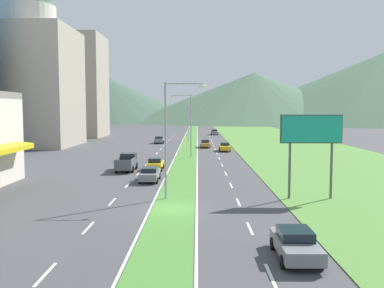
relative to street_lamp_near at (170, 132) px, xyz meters
The scene contains 51 objects.
ground_plane 6.67m from the street_lamp_near, 82.71° to the right, with size 600.00×600.00×0.00m, color #424244.
grass_median 56.68m from the street_lamp_near, 89.53° to the left, with size 3.20×240.00×0.06m, color #477F33.
grass_verge_right 60.47m from the street_lamp_near, 69.53° to the left, with size 24.00×240.00×0.06m, color #518438.
lane_dash_left_1 17.64m from the street_lamp_near, 106.10° to the right, with size 0.16×2.80×0.01m, color silver.
lane_dash_left_2 11.22m from the street_lamp_near, 118.49° to the right, with size 0.16×2.80×0.01m, color silver.
lane_dash_left_3 7.34m from the street_lamp_near, 167.47° to the right, with size 0.16×2.80×0.01m, color silver.
lane_dash_left_4 9.75m from the street_lamp_near, 125.57° to the left, with size 0.16×2.80×0.01m, color silver.
lane_dash_left_5 15.78m from the street_lamp_near, 108.33° to the left, with size 0.16×2.80×0.01m, color silver.
lane_dash_left_6 22.72m from the street_lamp_near, 102.16° to the left, with size 0.16×2.80×0.01m, color silver.
lane_dash_left_7 29.95m from the street_lamp_near, 99.08° to the left, with size 0.16×2.80×0.01m, color silver.
lane_dash_left_8 37.29m from the street_lamp_near, 97.23° to the left, with size 0.16×2.80×0.01m, color silver.
lane_dash_left_9 44.69m from the street_lamp_near, 96.01° to the left, with size 0.16×2.80×0.01m, color silver.
lane_dash_left_10 52.12m from the street_lamp_near, 95.14° to the left, with size 0.16×2.80×0.01m, color silver.
lane_dash_left_11 59.58m from the street_lamp_near, 94.49° to the left, with size 0.16×2.80×0.01m, color silver.
lane_dash_left_12 67.05m from the street_lamp_near, 93.98° to the left, with size 0.16×2.80×0.01m, color silver.
lane_dash_left_13 74.53m from the street_lamp_near, 93.58° to the left, with size 0.16×2.80×0.01m, color silver.
lane_dash_left_14 82.01m from the street_lamp_near, 93.25° to the left, with size 0.16×2.80×0.01m, color silver.
lane_dash_left_15 89.51m from the street_lamp_near, 92.98° to the left, with size 0.16×2.80×0.01m, color silver.
lane_dash_right_1 17.90m from the street_lamp_near, 70.92° to the right, with size 0.16×2.80×0.01m, color silver.
lane_dash_right_2 11.63m from the street_lamp_near, 56.97° to the right, with size 0.16×2.80×0.01m, color silver.
lane_dash_right_3 7.96m from the street_lamp_near, 10.51° to the right, with size 0.16×2.80×0.01m, color silver.
lane_dash_right_4 10.21m from the street_lamp_near, 49.41° to the left, with size 0.16×2.80×0.01m, color silver.
lane_dash_right_5 16.08m from the street_lamp_near, 68.35° to the left, with size 0.16×2.80×0.01m, color silver.
lane_dash_right_6 22.93m from the street_lamp_near, 75.52° to the left, with size 0.16×2.80×0.01m, color silver.
lane_dash_right_7 30.10m from the street_lamp_near, 79.17° to the left, with size 0.16×2.80×0.01m, color silver.
lane_dash_right_8 37.41m from the street_lamp_near, 81.36° to the left, with size 0.16×2.80×0.01m, color silver.
lane_dash_right_9 44.79m from the street_lamp_near, 82.81° to the left, with size 0.16×2.80×0.01m, color silver.
lane_dash_right_10 52.21m from the street_lamp_near, 83.85° to the left, with size 0.16×2.80×0.01m, color silver.
lane_dash_right_11 59.65m from the street_lamp_near, 84.63° to the left, with size 0.16×2.80×0.01m, color silver.
lane_dash_right_12 67.12m from the street_lamp_near, 85.23° to the left, with size 0.16×2.80×0.01m, color silver.
lane_dash_right_13 74.59m from the street_lamp_near, 85.71° to the left, with size 0.16×2.80×0.01m, color silver.
lane_dash_right_14 82.07m from the street_lamp_near, 86.11° to the left, with size 0.16×2.80×0.01m, color silver.
lane_dash_right_15 89.56m from the street_lamp_near, 86.43° to the left, with size 0.16×2.80×0.01m, color silver.
edge_line_median_left 56.70m from the street_lamp_near, 91.31° to the left, with size 0.16×240.00×0.01m, color silver.
edge_line_median_right 56.73m from the street_lamp_near, 87.76° to the left, with size 0.16×240.00×0.01m, color silver.
domed_building 60.67m from the street_lamp_near, 121.96° to the left, with size 17.97×17.97×36.44m.
midrise_colored 86.00m from the street_lamp_near, 111.12° to the left, with size 15.27×15.27×27.21m, color #9E9384.
hill_far_left 241.08m from the street_lamp_near, 104.64° to the left, with size 130.42×130.42×30.72m, color #3D5647.
hill_far_center 222.21m from the street_lamp_near, 80.71° to the left, with size 152.18×152.18×29.07m, color #47664C.
street_lamp_near is the anchor object (origin of this frame).
street_lamp_mid 31.05m from the street_lamp_near, 88.40° to the left, with size 3.37×0.28×9.75m.
street_lamp_far 62.10m from the street_lamp_near, 89.57° to the left, with size 2.95×0.33×8.18m.
billboard_roadside 11.64m from the street_lamp_near, ahead, with size 5.13×0.28×7.03m.
car_0 58.10m from the street_lamp_near, 96.10° to the left, with size 1.99×4.27×1.55m.
car_1 10.43m from the street_lamp_near, 107.02° to the left, with size 1.94×4.76×1.47m.
car_2 41.38m from the street_lamp_near, 80.04° to the left, with size 1.95×4.59×1.52m.
car_3 48.19m from the street_lamp_near, 85.48° to the left, with size 1.93×4.77×1.50m.
car_4 16.32m from the street_lamp_near, 62.51° to the right, with size 2.01×4.41×1.46m.
car_5 17.87m from the street_lamp_near, 99.81° to the left, with size 1.89×4.55×1.51m.
car_6 89.10m from the street_lamp_near, 85.37° to the left, with size 2.01×4.44×1.55m.
pickup_truck_0 18.30m from the street_lamp_near, 111.07° to the left, with size 2.18×5.40×2.00m.
Camera 1 is at (1.80, -30.99, 7.48)m, focal length 39.52 mm.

